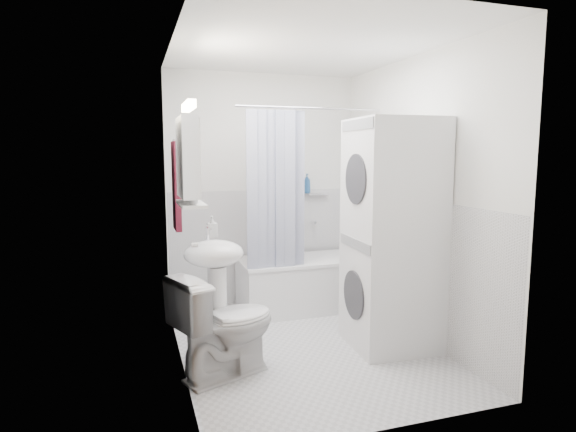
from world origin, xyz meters
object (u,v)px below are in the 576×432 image
object	(u,v)px
washer_dryer	(392,235)
toilet	(225,325)
bathtub	(306,281)
sink	(215,273)

from	to	relation	value
washer_dryer	toilet	world-z (taller)	washer_dryer
bathtub	sink	bearing A→B (deg)	-136.65
bathtub	toilet	xyz separation A→B (m)	(-1.07, -1.25, 0.08)
sink	bathtub	bearing A→B (deg)	43.35
bathtub	toilet	bearing A→B (deg)	-130.59
washer_dryer	bathtub	bearing A→B (deg)	109.80
bathtub	washer_dryer	size ratio (longest dim) A/B	0.73
bathtub	toilet	world-z (taller)	toilet
bathtub	washer_dryer	bearing A→B (deg)	-73.48
washer_dryer	toilet	size ratio (longest dim) A/B	2.45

